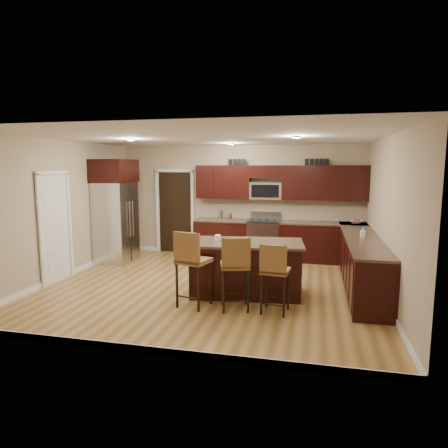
% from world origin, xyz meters
% --- Properties ---
extents(floor, '(6.00, 6.00, 0.00)m').
position_xyz_m(floor, '(0.00, 0.00, 0.00)').
color(floor, '#A37B40').
rests_on(floor, ground).
extents(ceiling, '(6.00, 6.00, 0.00)m').
position_xyz_m(ceiling, '(0.00, 0.00, 2.70)').
color(ceiling, silver).
rests_on(ceiling, wall_back).
extents(wall_back, '(6.00, 0.00, 6.00)m').
position_xyz_m(wall_back, '(0.00, 2.75, 1.35)').
color(wall_back, tan).
rests_on(wall_back, floor).
extents(wall_left, '(0.00, 5.50, 5.50)m').
position_xyz_m(wall_left, '(-3.00, 0.00, 1.35)').
color(wall_left, tan).
rests_on(wall_left, floor).
extents(wall_right, '(0.00, 5.50, 5.50)m').
position_xyz_m(wall_right, '(3.00, 0.00, 1.35)').
color(wall_right, tan).
rests_on(wall_right, floor).
extents(base_cabinets, '(4.02, 3.96, 0.92)m').
position_xyz_m(base_cabinets, '(1.90, 1.45, 0.46)').
color(base_cabinets, black).
rests_on(base_cabinets, floor).
extents(upper_cabinets, '(4.00, 0.33, 0.80)m').
position_xyz_m(upper_cabinets, '(1.04, 2.58, 1.84)').
color(upper_cabinets, black).
rests_on(upper_cabinets, wall_back).
extents(range, '(0.76, 0.64, 1.11)m').
position_xyz_m(range, '(0.68, 2.45, 0.47)').
color(range, silver).
rests_on(range, floor).
extents(microwave, '(0.76, 0.31, 0.40)m').
position_xyz_m(microwave, '(0.68, 2.60, 1.62)').
color(microwave, silver).
rests_on(microwave, upper_cabinets).
extents(doorway, '(0.85, 0.03, 2.06)m').
position_xyz_m(doorway, '(-1.65, 2.73, 1.03)').
color(doorway, black).
rests_on(doorway, floor).
extents(pantry_door, '(0.03, 0.80, 2.04)m').
position_xyz_m(pantry_door, '(-2.98, -0.30, 1.02)').
color(pantry_door, white).
rests_on(pantry_door, floor).
extents(letter_decor, '(2.20, 0.03, 0.15)m').
position_xyz_m(letter_decor, '(0.90, 2.58, 2.29)').
color(letter_decor, black).
rests_on(letter_decor, upper_cabinets).
extents(island, '(2.03, 1.22, 0.92)m').
position_xyz_m(island, '(0.70, -0.26, 0.43)').
color(island, black).
rests_on(island, floor).
extents(stool_left, '(0.55, 0.55, 1.21)m').
position_xyz_m(stool_left, '(-0.01, -1.11, 0.76)').
color(stool_left, olive).
rests_on(stool_left, floor).
extents(stool_mid, '(0.53, 0.53, 1.15)m').
position_xyz_m(stool_mid, '(0.68, -1.10, 0.72)').
color(stool_mid, olive).
rests_on(stool_mid, floor).
extents(stool_right, '(0.45, 0.45, 1.07)m').
position_xyz_m(stool_right, '(1.28, -1.10, 0.67)').
color(stool_right, olive).
rests_on(stool_right, floor).
extents(refrigerator, '(0.79, 0.98, 2.35)m').
position_xyz_m(refrigerator, '(-2.62, 1.41, 1.20)').
color(refrigerator, silver).
rests_on(refrigerator, floor).
extents(floor_mat, '(1.11, 0.84, 0.01)m').
position_xyz_m(floor_mat, '(0.24, 1.76, 0.01)').
color(floor_mat, brown).
rests_on(floor_mat, floor).
extents(fruit_bowl, '(0.35, 0.35, 0.07)m').
position_xyz_m(fruit_bowl, '(2.75, 2.45, 0.96)').
color(fruit_bowl, silver).
rests_on(fruit_bowl, base_cabinets).
extents(soap_bottle, '(0.09, 0.09, 0.18)m').
position_xyz_m(soap_bottle, '(2.70, 0.66, 1.01)').
color(soap_bottle, '#B2B2B2').
rests_on(soap_bottle, base_cabinets).
extents(canister_tall, '(0.12, 0.12, 0.23)m').
position_xyz_m(canister_tall, '(-0.39, 2.45, 1.03)').
color(canister_tall, silver).
rests_on(canister_tall, base_cabinets).
extents(canister_short, '(0.11, 0.11, 0.16)m').
position_xyz_m(canister_short, '(-0.16, 2.45, 1.00)').
color(canister_short, silver).
rests_on(canister_short, base_cabinets).
extents(island_jar, '(0.10, 0.10, 0.10)m').
position_xyz_m(island_jar, '(0.20, -0.26, 0.97)').
color(island_jar, white).
rests_on(island_jar, island).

